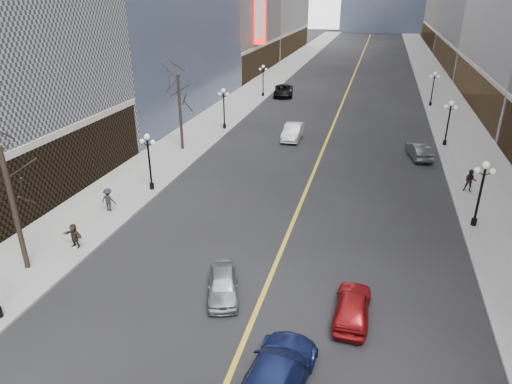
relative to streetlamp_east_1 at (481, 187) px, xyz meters
The scene contains 21 objects.
sidewalk_east 40.16m from the streetlamp_east_1, 86.85° to the left, with size 6.00×230.00×0.15m, color gray.
sidewalk_west 47.68m from the streetlamp_east_1, 122.82° to the left, with size 6.00×230.00×0.15m, color gray.
lane_line 51.45m from the streetlamp_east_1, 103.28° to the left, with size 0.25×200.00×0.02m, color gold.
streetlamp_east_1 is the anchor object (origin of this frame).
streetlamp_east_2 18.00m from the streetlamp_east_1, 90.00° to the left, with size 1.26×0.44×4.52m.
streetlamp_east_3 36.00m from the streetlamp_east_1, 90.00° to the left, with size 1.26×0.44×4.52m.
streetlamp_west_1 23.60m from the streetlamp_east_1, behind, with size 1.26×0.44×4.52m.
streetlamp_west_2 29.68m from the streetlamp_east_1, 142.67° to the left, with size 1.26×0.44×4.52m.
streetlamp_west_3 43.05m from the streetlamp_east_1, 123.25° to the left, with size 1.26×0.44×4.52m.
theatre_marquee 57.87m from the streetlamp_east_1, 118.97° to the left, with size 2.00×0.55×12.00m.
tree_west_near 28.20m from the streetlamp_east_1, 154.62° to the right, with size 3.60×3.60×7.92m.
tree_west_far 27.41m from the streetlamp_east_1, 158.43° to the left, with size 3.60×3.60×7.92m.
car_nb_near 18.04m from the streetlamp_east_1, 140.43° to the right, with size 1.58×3.94×1.34m, color #9A9DA1.
car_nb_mid 22.62m from the streetlamp_east_1, 133.16° to the left, with size 1.74×4.98×1.64m, color silver.
car_nb_far 42.85m from the streetlamp_east_1, 119.08° to the left, with size 2.75×5.95×1.65m, color black.
car_sb_near 19.58m from the streetlamp_east_1, 120.22° to the right, with size 2.32×5.70×1.65m, color navy.
car_sb_mid 13.78m from the streetlamp_east_1, 122.06° to the right, with size 1.67×4.15×1.41m, color maroon.
car_sb_far 13.99m from the streetlamp_east_1, 101.69° to the left, with size 1.53×4.40×1.45m, color #474D4F.
ped_east_walk 6.20m from the streetlamp_east_1, 84.98° to the left, with size 0.88×0.48×1.81m, color black.
ped_west_walk 25.17m from the streetlamp_east_1, behind, with size 1.10×0.46×1.71m, color black.
ped_west_far 25.84m from the streetlamp_east_1, 158.79° to the right, with size 1.44×0.41×1.55m, color #2D2119.
Camera 1 is at (4.69, 0.14, 14.52)m, focal length 32.00 mm.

